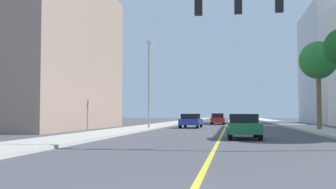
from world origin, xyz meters
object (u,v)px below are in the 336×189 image
(palm_far, at_px, (318,61))
(car_green, at_px, (244,126))
(car_gray, at_px, (238,118))
(car_red, at_px, (218,119))
(traffic_signal_mast, at_px, (302,21))
(car_blue, at_px, (191,120))
(street_lamp, at_px, (149,79))

(palm_far, distance_m, car_green, 13.83)
(car_gray, bearing_deg, car_red, -113.89)
(traffic_signal_mast, relative_size, palm_far, 1.32)
(palm_far, bearing_deg, car_blue, 154.00)
(car_red, relative_size, car_green, 1.05)
(car_blue, distance_m, car_red, 12.95)
(car_blue, xyz_separation_m, car_green, (4.63, -16.59, -0.03))
(traffic_signal_mast, distance_m, street_lamp, 21.00)
(palm_far, height_order, car_red, palm_far)
(car_blue, relative_size, car_gray, 1.18)
(car_red, bearing_deg, traffic_signal_mast, -82.81)
(traffic_signal_mast, bearing_deg, car_green, 110.08)
(traffic_signal_mast, distance_m, car_blue, 23.96)
(street_lamp, height_order, car_gray, street_lamp)
(car_green, height_order, car_gray, car_gray)
(car_blue, distance_m, car_green, 17.23)
(car_red, bearing_deg, car_blue, -99.94)
(palm_far, xyz_separation_m, car_green, (-6.32, -11.25, -4.96))
(street_lamp, xyz_separation_m, palm_far, (14.30, -1.17, 1.19))
(street_lamp, relative_size, palm_far, 1.10)
(car_blue, height_order, car_gray, car_blue)
(street_lamp, bearing_deg, palm_far, -4.66)
(car_blue, relative_size, car_red, 1.09)
(street_lamp, distance_m, car_gray, 24.78)
(palm_far, distance_m, car_red, 20.72)
(car_blue, bearing_deg, traffic_signal_mast, -71.71)
(palm_far, bearing_deg, traffic_signal_mast, -103.54)
(palm_far, height_order, car_gray, palm_far)
(street_lamp, xyz_separation_m, car_blue, (3.34, 4.18, -3.74))
(traffic_signal_mast, relative_size, car_red, 2.25)
(car_red, xyz_separation_m, car_gray, (2.59, 6.18, -0.01))
(palm_far, relative_size, car_green, 1.78)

